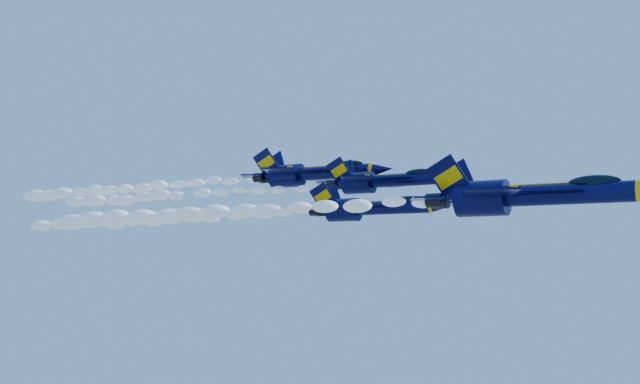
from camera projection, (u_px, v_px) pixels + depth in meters
The scene contains 8 objects.
jet_lead at pixel (529, 195), 59.79m from camera, with size 18.19×14.92×6.76m.
smoke_trail_jet_lead at pixel (221, 213), 73.52m from camera, with size 41.15×1.88×1.69m, color white.
jet_second at pixel (371, 208), 78.07m from camera, with size 14.91×12.23×5.54m.
smoke_trail_jet_second at pixel (157, 220), 91.12m from camera, with size 41.15×1.54×1.39m, color white.
jet_third at pixel (385, 181), 86.94m from camera, with size 15.67×12.85×5.82m.
smoke_trail_jet_third at pixel (186, 195), 100.14m from camera, with size 41.15×1.62×1.46m, color white.
jet_fourth at pixel (313, 173), 94.34m from camera, with size 18.09×14.84×6.72m.
smoke_trail_jet_fourth at pixel (131, 188), 108.05m from camera, with size 41.15×1.87×1.68m, color white.
Camera 1 is at (36.94, -71.80, 145.46)m, focal length 45.00 mm.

